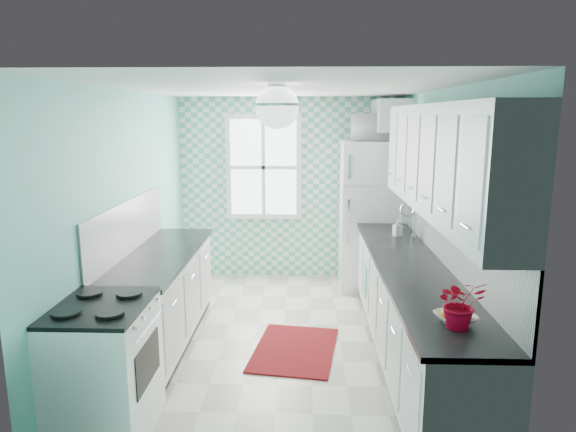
{
  "coord_description": "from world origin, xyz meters",
  "views": [
    {
      "loc": [
        0.22,
        -4.86,
        2.27
      ],
      "look_at": [
        0.05,
        0.25,
        1.25
      ],
      "focal_mm": 32.0,
      "sensor_mm": 36.0,
      "label": 1
    }
  ],
  "objects_px": {
    "ceiling_light": "(277,107)",
    "microwave": "(375,127)",
    "stove": "(104,367)",
    "fridge": "(372,215)",
    "fruit_bowl": "(455,318)",
    "sink": "(395,240)",
    "potted_plant": "(460,303)"
  },
  "relations": [
    {
      "from": "ceiling_light",
      "to": "microwave",
      "type": "distance_m",
      "value": 2.82
    },
    {
      "from": "stove",
      "to": "microwave",
      "type": "xyz_separation_m",
      "value": [
        2.31,
        3.33,
        1.6
      ]
    },
    {
      "from": "fridge",
      "to": "microwave",
      "type": "xyz_separation_m",
      "value": [
        0.0,
        0.0,
        1.14
      ]
    },
    {
      "from": "fruit_bowl",
      "to": "stove",
      "type": "bearing_deg",
      "value": 176.12
    },
    {
      "from": "sink",
      "to": "fruit_bowl",
      "type": "bearing_deg",
      "value": -86.85
    },
    {
      "from": "fridge",
      "to": "sink",
      "type": "height_order",
      "value": "fridge"
    },
    {
      "from": "microwave",
      "to": "fridge",
      "type": "bearing_deg",
      "value": 54.96
    },
    {
      "from": "ceiling_light",
      "to": "potted_plant",
      "type": "xyz_separation_m",
      "value": [
        1.2,
        -0.98,
        -1.22
      ]
    },
    {
      "from": "ceiling_light",
      "to": "fridge",
      "type": "distance_m",
      "value": 3.12
    },
    {
      "from": "sink",
      "to": "fruit_bowl",
      "type": "height_order",
      "value": "sink"
    },
    {
      "from": "stove",
      "to": "fruit_bowl",
      "type": "bearing_deg",
      "value": -1.23
    },
    {
      "from": "fruit_bowl",
      "to": "microwave",
      "type": "xyz_separation_m",
      "value": [
        -0.09,
        3.49,
        1.13
      ]
    },
    {
      "from": "ceiling_light",
      "to": "fridge",
      "type": "bearing_deg",
      "value": 66.78
    },
    {
      "from": "sink",
      "to": "microwave",
      "type": "distance_m",
      "value": 1.69
    },
    {
      "from": "fridge",
      "to": "potted_plant",
      "type": "xyz_separation_m",
      "value": [
        0.09,
        -3.57,
        0.13
      ]
    },
    {
      "from": "fridge",
      "to": "microwave",
      "type": "relative_size",
      "value": 3.18
    },
    {
      "from": "stove",
      "to": "microwave",
      "type": "bearing_deg",
      "value": 57.91
    },
    {
      "from": "fridge",
      "to": "microwave",
      "type": "height_order",
      "value": "microwave"
    },
    {
      "from": "fruit_bowl",
      "to": "potted_plant",
      "type": "relative_size",
      "value": 0.77
    },
    {
      "from": "fruit_bowl",
      "to": "microwave",
      "type": "relative_size",
      "value": 0.41
    },
    {
      "from": "ceiling_light",
      "to": "fridge",
      "type": "height_order",
      "value": "ceiling_light"
    },
    {
      "from": "sink",
      "to": "fruit_bowl",
      "type": "xyz_separation_m",
      "value": [
        -0.0,
        -2.28,
        0.04
      ]
    },
    {
      "from": "fruit_bowl",
      "to": "microwave",
      "type": "bearing_deg",
      "value": 91.48
    },
    {
      "from": "fruit_bowl",
      "to": "potted_plant",
      "type": "height_order",
      "value": "potted_plant"
    },
    {
      "from": "stove",
      "to": "sink",
      "type": "distance_m",
      "value": 3.23
    },
    {
      "from": "ceiling_light",
      "to": "stove",
      "type": "distance_m",
      "value": 2.3
    },
    {
      "from": "potted_plant",
      "to": "fruit_bowl",
      "type": "bearing_deg",
      "value": 90.0
    },
    {
      "from": "potted_plant",
      "to": "microwave",
      "type": "height_order",
      "value": "microwave"
    },
    {
      "from": "sink",
      "to": "potted_plant",
      "type": "distance_m",
      "value": 2.36
    },
    {
      "from": "fridge",
      "to": "stove",
      "type": "relative_size",
      "value": 2.02
    },
    {
      "from": "stove",
      "to": "sink",
      "type": "bearing_deg",
      "value": 44.01
    },
    {
      "from": "ceiling_light",
      "to": "sink",
      "type": "distance_m",
      "value": 2.3
    }
  ]
}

